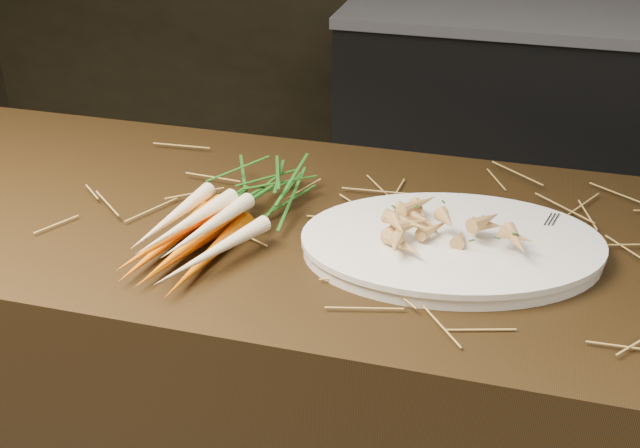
% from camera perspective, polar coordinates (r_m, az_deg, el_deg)
% --- Properties ---
extents(main_counter, '(2.40, 0.70, 0.90)m').
position_cam_1_polar(main_counter, '(1.63, 7.33, -14.99)').
color(main_counter, black).
rests_on(main_counter, ground).
extents(back_counter, '(1.82, 0.62, 0.84)m').
position_cam_1_polar(back_counter, '(3.27, 17.81, 6.85)').
color(back_counter, black).
rests_on(back_counter, ground).
extents(straw_bedding, '(1.40, 0.60, 0.02)m').
position_cam_1_polar(straw_bedding, '(1.35, 8.53, -0.80)').
color(straw_bedding, olive).
rests_on(straw_bedding, main_counter).
extents(root_veg_bunch, '(0.23, 0.49, 0.09)m').
position_cam_1_polar(root_veg_bunch, '(1.37, -6.30, 1.42)').
color(root_veg_bunch, '#D55F00').
rests_on(root_veg_bunch, main_counter).
extents(serving_platter, '(0.54, 0.42, 0.03)m').
position_cam_1_polar(serving_platter, '(1.31, 9.33, -1.69)').
color(serving_platter, white).
rests_on(serving_platter, main_counter).
extents(roasted_veg_heap, '(0.27, 0.22, 0.05)m').
position_cam_1_polar(roasted_veg_heap, '(1.29, 9.47, -0.18)').
color(roasted_veg_heap, '#9D6E3A').
rests_on(roasted_veg_heap, serving_platter).
extents(serving_fork, '(0.06, 0.18, 0.00)m').
position_cam_1_polar(serving_fork, '(1.32, 16.88, -1.76)').
color(serving_fork, silver).
rests_on(serving_fork, serving_platter).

